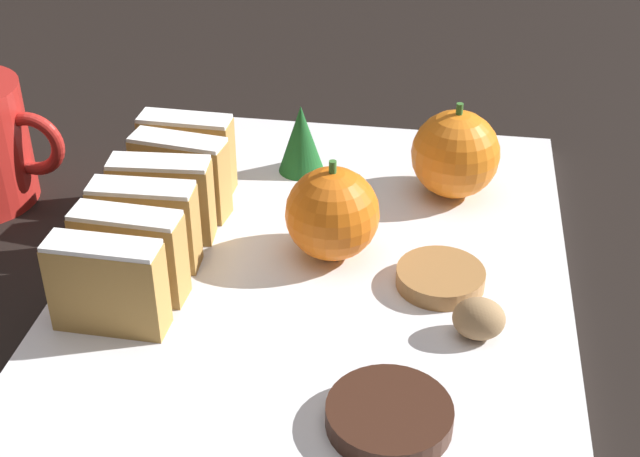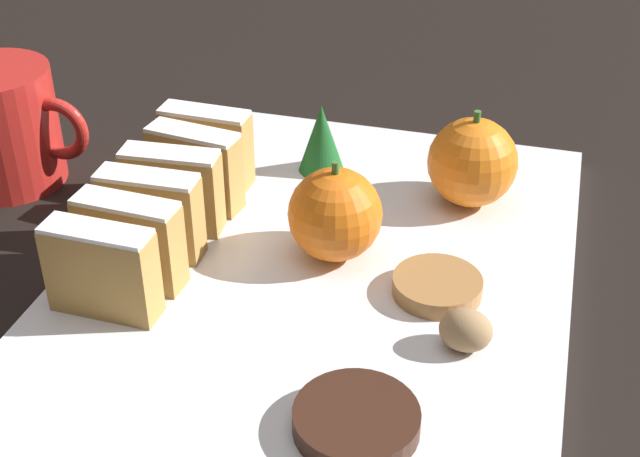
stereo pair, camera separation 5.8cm
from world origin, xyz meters
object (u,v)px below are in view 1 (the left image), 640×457
(walnut, at_px, (479,319))
(orange_far, at_px, (332,214))
(chocolate_cookie, at_px, (389,416))
(orange_near, at_px, (455,154))

(walnut, bearing_deg, orange_far, 143.35)
(orange_far, xyz_separation_m, chocolate_cookie, (0.05, -0.15, -0.03))
(walnut, bearing_deg, chocolate_cookie, -119.39)
(walnut, bearing_deg, orange_near, 96.78)
(orange_near, xyz_separation_m, walnut, (0.02, -0.17, -0.02))
(orange_far, height_order, chocolate_cookie, orange_far)
(chocolate_cookie, bearing_deg, walnut, 60.61)
(orange_far, bearing_deg, walnut, -36.65)
(walnut, height_order, chocolate_cookie, walnut)
(orange_near, relative_size, chocolate_cookie, 1.09)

